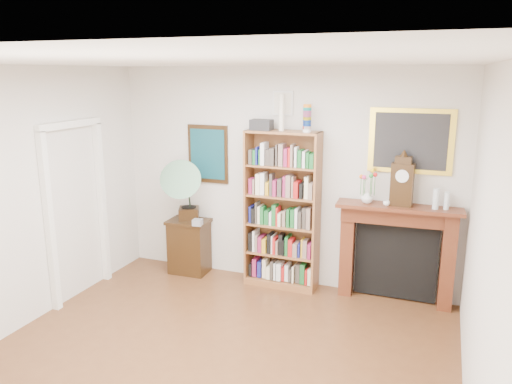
{
  "coord_description": "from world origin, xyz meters",
  "views": [
    {
      "loc": [
        1.92,
        -3.49,
        2.73
      ],
      "look_at": [
        -0.02,
        1.6,
        1.41
      ],
      "focal_mm": 35.0,
      "sensor_mm": 36.0,
      "label": 1
    }
  ],
  "objects_px": {
    "fireplace": "(397,244)",
    "bottle_left": "(436,199)",
    "gramophone": "(183,187)",
    "teacup": "(386,203)",
    "side_cabinet": "(189,246)",
    "bookshelf": "(282,202)",
    "flower_vase": "(367,197)",
    "cd_stack": "(198,222)",
    "mantel_clock": "(402,182)",
    "bottle_right": "(447,201)"
  },
  "relations": [
    {
      "from": "fireplace",
      "to": "bottle_left",
      "type": "height_order",
      "value": "bottle_left"
    },
    {
      "from": "gramophone",
      "to": "teacup",
      "type": "distance_m",
      "value": 2.64
    },
    {
      "from": "side_cabinet",
      "to": "fireplace",
      "type": "height_order",
      "value": "fireplace"
    },
    {
      "from": "bookshelf",
      "to": "bottle_left",
      "type": "height_order",
      "value": "bookshelf"
    },
    {
      "from": "flower_vase",
      "to": "bottle_left",
      "type": "height_order",
      "value": "bottle_left"
    },
    {
      "from": "gramophone",
      "to": "bottle_left",
      "type": "distance_m",
      "value": 3.18
    },
    {
      "from": "gramophone",
      "to": "flower_vase",
      "type": "relative_size",
      "value": 5.82
    },
    {
      "from": "bookshelf",
      "to": "teacup",
      "type": "bearing_deg",
      "value": -1.31
    },
    {
      "from": "teacup",
      "to": "bottle_left",
      "type": "height_order",
      "value": "bottle_left"
    },
    {
      "from": "side_cabinet",
      "to": "fireplace",
      "type": "relative_size",
      "value": 0.52
    },
    {
      "from": "cd_stack",
      "to": "mantel_clock",
      "type": "bearing_deg",
      "value": 4.8
    },
    {
      "from": "bookshelf",
      "to": "mantel_clock",
      "type": "bearing_deg",
      "value": 1.2
    },
    {
      "from": "bookshelf",
      "to": "teacup",
      "type": "distance_m",
      "value": 1.29
    },
    {
      "from": "side_cabinet",
      "to": "cd_stack",
      "type": "distance_m",
      "value": 0.5
    },
    {
      "from": "side_cabinet",
      "to": "bottle_left",
      "type": "height_order",
      "value": "bottle_left"
    },
    {
      "from": "cd_stack",
      "to": "teacup",
      "type": "xyz_separation_m",
      "value": [
        2.39,
        0.16,
        0.45
      ]
    },
    {
      "from": "bookshelf",
      "to": "mantel_clock",
      "type": "distance_m",
      "value": 1.48
    },
    {
      "from": "side_cabinet",
      "to": "bottle_left",
      "type": "bearing_deg",
      "value": -1.24
    },
    {
      "from": "cd_stack",
      "to": "flower_vase",
      "type": "xyz_separation_m",
      "value": [
        2.16,
        0.2,
        0.49
      ]
    },
    {
      "from": "teacup",
      "to": "bottle_left",
      "type": "relative_size",
      "value": 0.32
    },
    {
      "from": "teacup",
      "to": "flower_vase",
      "type": "bearing_deg",
      "value": 169.26
    },
    {
      "from": "bottle_left",
      "to": "flower_vase",
      "type": "bearing_deg",
      "value": -179.5
    },
    {
      "from": "cd_stack",
      "to": "bottle_right",
      "type": "xyz_separation_m",
      "value": [
        3.04,
        0.23,
        0.52
      ]
    },
    {
      "from": "flower_vase",
      "to": "bottle_left",
      "type": "bearing_deg",
      "value": 0.5
    },
    {
      "from": "bottle_right",
      "to": "flower_vase",
      "type": "bearing_deg",
      "value": -177.84
    },
    {
      "from": "side_cabinet",
      "to": "bottle_right",
      "type": "distance_m",
      "value": 3.4
    },
    {
      "from": "bottle_left",
      "to": "bottle_right",
      "type": "distance_m",
      "value": 0.12
    },
    {
      "from": "fireplace",
      "to": "bookshelf",
      "type": "bearing_deg",
      "value": -179.53
    },
    {
      "from": "cd_stack",
      "to": "teacup",
      "type": "bearing_deg",
      "value": 3.71
    },
    {
      "from": "gramophone",
      "to": "teacup",
      "type": "height_order",
      "value": "gramophone"
    },
    {
      "from": "gramophone",
      "to": "bottle_right",
      "type": "height_order",
      "value": "gramophone"
    },
    {
      "from": "bottle_left",
      "to": "bottle_right",
      "type": "xyz_separation_m",
      "value": [
        0.12,
        0.03,
        -0.02
      ]
    },
    {
      "from": "bookshelf",
      "to": "mantel_clock",
      "type": "relative_size",
      "value": 4.02
    },
    {
      "from": "bookshelf",
      "to": "gramophone",
      "type": "xyz_separation_m",
      "value": [
        -1.35,
        -0.12,
        0.11
      ]
    },
    {
      "from": "teacup",
      "to": "bottle_right",
      "type": "height_order",
      "value": "bottle_right"
    },
    {
      "from": "cd_stack",
      "to": "mantel_clock",
      "type": "distance_m",
      "value": 2.65
    },
    {
      "from": "side_cabinet",
      "to": "fireplace",
      "type": "distance_m",
      "value": 2.78
    },
    {
      "from": "bookshelf",
      "to": "flower_vase",
      "type": "relative_size",
      "value": 15.62
    },
    {
      "from": "gramophone",
      "to": "bottle_right",
      "type": "bearing_deg",
      "value": -21.95
    },
    {
      "from": "fireplace",
      "to": "side_cabinet",
      "type": "bearing_deg",
      "value": 179.57
    },
    {
      "from": "side_cabinet",
      "to": "mantel_clock",
      "type": "xyz_separation_m",
      "value": [
        2.77,
        0.05,
        1.12
      ]
    },
    {
      "from": "fireplace",
      "to": "bottle_left",
      "type": "distance_m",
      "value": 0.73
    },
    {
      "from": "teacup",
      "to": "bottle_right",
      "type": "xyz_separation_m",
      "value": [
        0.65,
        0.08,
        0.07
      ]
    },
    {
      "from": "side_cabinet",
      "to": "teacup",
      "type": "xyz_separation_m",
      "value": [
        2.61,
        -0.0,
        0.87
      ]
    },
    {
      "from": "fireplace",
      "to": "flower_vase",
      "type": "bearing_deg",
      "value": -171.18
    },
    {
      "from": "bottle_right",
      "to": "gramophone",
      "type": "bearing_deg",
      "value": -177.2
    },
    {
      "from": "gramophone",
      "to": "bottle_left",
      "type": "bearing_deg",
      "value": -22.32
    },
    {
      "from": "bookshelf",
      "to": "fireplace",
      "type": "bearing_deg",
      "value": 3.68
    },
    {
      "from": "mantel_clock",
      "to": "bottle_left",
      "type": "relative_size",
      "value": 2.42
    },
    {
      "from": "side_cabinet",
      "to": "gramophone",
      "type": "distance_m",
      "value": 0.87
    }
  ]
}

